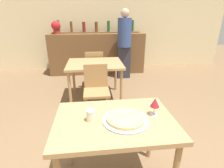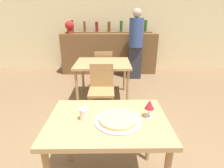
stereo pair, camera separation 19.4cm
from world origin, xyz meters
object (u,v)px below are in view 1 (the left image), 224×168
(chair_far_side_back, at_px, (94,67))
(pizza_tray, at_px, (126,119))
(chair_far_side_front, at_px, (96,87))
(wine_glass, at_px, (155,103))
(cheese_shaker, at_px, (91,115))
(potted_plant, at_px, (56,27))
(person_standing, at_px, (124,42))

(chair_far_side_back, distance_m, pizza_tray, 2.59)
(chair_far_side_front, relative_size, wine_glass, 5.22)
(pizza_tray, bearing_deg, chair_far_side_back, 94.49)
(cheese_shaker, xyz_separation_m, potted_plant, (-0.85, 3.64, 0.50))
(chair_far_side_back, xyz_separation_m, person_standing, (0.77, 0.58, 0.44))
(chair_far_side_front, relative_size, chair_far_side_back, 1.00)
(chair_far_side_back, distance_m, cheese_shaker, 2.55)
(person_standing, bearing_deg, potted_plant, 162.76)
(cheese_shaker, height_order, person_standing, person_standing)
(chair_far_side_front, xyz_separation_m, chair_far_side_back, (-0.00, 1.21, 0.00))
(potted_plant, bearing_deg, chair_far_side_front, -67.99)
(chair_far_side_back, distance_m, potted_plant, 1.65)
(chair_far_side_back, relative_size, pizza_tray, 2.13)
(pizza_tray, relative_size, potted_plant, 1.19)
(chair_far_side_back, xyz_separation_m, wine_glass, (0.47, -2.51, 0.36))
(chair_far_side_front, height_order, potted_plant, potted_plant)
(cheese_shaker, distance_m, wine_glass, 0.55)
(chair_far_side_back, bearing_deg, chair_far_side_front, 90.00)
(chair_far_side_back, relative_size, wine_glass, 5.22)
(chair_far_side_back, height_order, potted_plant, potted_plant)
(pizza_tray, xyz_separation_m, cheese_shaker, (-0.28, 0.04, 0.03))
(pizza_tray, height_order, wine_glass, wine_glass)
(person_standing, xyz_separation_m, potted_plant, (-1.71, 0.53, 0.35))
(pizza_tray, distance_m, cheese_shaker, 0.29)
(potted_plant, bearing_deg, person_standing, -17.24)
(chair_far_side_back, height_order, person_standing, person_standing)
(chair_far_side_back, relative_size, person_standing, 0.49)
(chair_far_side_back, xyz_separation_m, cheese_shaker, (-0.08, -2.53, 0.30))
(chair_far_side_front, xyz_separation_m, wine_glass, (0.47, -1.30, 0.36))
(pizza_tray, xyz_separation_m, potted_plant, (-1.14, 3.68, 0.53))
(chair_far_side_back, bearing_deg, potted_plant, -49.80)
(wine_glass, bearing_deg, pizza_tray, -166.51)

